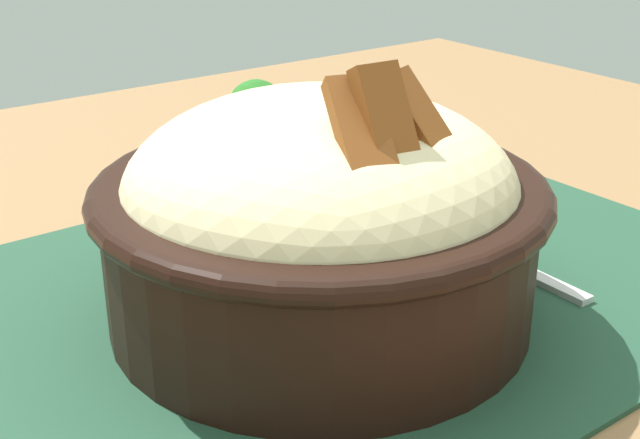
# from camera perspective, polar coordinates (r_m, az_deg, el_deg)

# --- Properties ---
(table) EXTENTS (1.00, 0.90, 0.76)m
(table) POSITION_cam_1_polar(r_m,az_deg,el_deg) (0.49, 1.32, -12.31)
(table) COLOR olive
(table) RESTS_ON ground_plane
(placemat) EXTENTS (0.43, 0.32, 0.00)m
(placemat) POSITION_cam_1_polar(r_m,az_deg,el_deg) (0.45, 1.43, -4.69)
(placemat) COLOR #1E422D
(placemat) RESTS_ON table
(bowl) EXTENTS (0.21, 0.21, 0.13)m
(bowl) POSITION_cam_1_polar(r_m,az_deg,el_deg) (0.40, 0.02, 0.35)
(bowl) COLOR black
(bowl) RESTS_ON placemat
(fork) EXTENTS (0.02, 0.13, 0.00)m
(fork) POSITION_cam_1_polar(r_m,az_deg,el_deg) (0.49, 10.76, -2.16)
(fork) COLOR silver
(fork) RESTS_ON placemat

